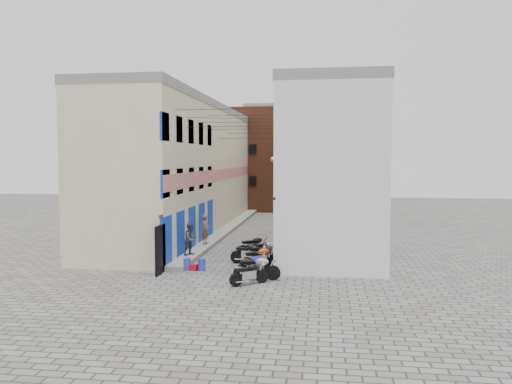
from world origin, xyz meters
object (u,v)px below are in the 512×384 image
at_px(motorcycle_a, 249,272).
at_px(motorcycle_c, 252,264).
at_px(motorcycle_b, 257,267).
at_px(motorcycle_d, 260,257).
at_px(red_crate, 193,267).
at_px(person_b, 191,239).
at_px(water_jug_near, 202,265).
at_px(motorcycle_f, 267,249).
at_px(water_jug_far, 187,264).
at_px(motorcycle_e, 250,252).
at_px(person_a, 206,229).
at_px(motorcycle_g, 254,245).

relative_size(motorcycle_a, motorcycle_c, 1.05).
relative_size(motorcycle_b, motorcycle_d, 0.99).
xyz_separation_m(motorcycle_b, motorcycle_c, (-0.33, 1.00, -0.09)).
bearing_deg(red_crate, motorcycle_a, -37.45).
xyz_separation_m(person_b, water_jug_near, (1.13, -2.28, -0.79)).
relative_size(motorcycle_f, person_b, 1.26).
height_order(person_b, red_crate, person_b).
height_order(motorcycle_d, water_jug_far, motorcycle_d).
relative_size(motorcycle_d, motorcycle_e, 1.05).
xyz_separation_m(motorcycle_e, water_jug_far, (-2.66, -1.76, -0.29)).
height_order(motorcycle_a, motorcycle_d, motorcycle_d).
distance_m(motorcycle_c, person_a, 7.03).
xyz_separation_m(person_b, red_crate, (0.72, -2.28, -0.94)).
bearing_deg(red_crate, motorcycle_e, 36.47).
bearing_deg(motorcycle_g, water_jug_far, -76.50).
height_order(motorcycle_d, person_a, person_a).
relative_size(motorcycle_d, water_jug_near, 3.64).
distance_m(motorcycle_b, person_b, 5.42).
distance_m(motorcycle_a, water_jug_far, 3.96).
bearing_deg(water_jug_near, person_a, 101.70).
xyz_separation_m(motorcycle_d, red_crate, (-3.03, -0.62, -0.45)).
relative_size(motorcycle_c, motorcycle_f, 0.81).
bearing_deg(person_b, motorcycle_f, -56.59).
distance_m(person_b, water_jug_far, 2.46).
height_order(motorcycle_b, water_jug_far, motorcycle_b).
relative_size(motorcycle_a, person_b, 1.08).
bearing_deg(motorcycle_b, motorcycle_c, -168.19).
height_order(motorcycle_e, motorcycle_f, motorcycle_f).
bearing_deg(motorcycle_a, red_crate, -165.48).
relative_size(motorcycle_e, motorcycle_g, 0.96).
bearing_deg(motorcycle_g, water_jug_near, -68.77).
relative_size(motorcycle_d, person_a, 1.20).
distance_m(water_jug_near, red_crate, 0.43).
xyz_separation_m(motorcycle_d, motorcycle_f, (0.14, 1.89, 0.01)).
relative_size(motorcycle_e, person_b, 1.18).
xyz_separation_m(motorcycle_e, water_jug_near, (-1.97, -1.76, -0.28)).
bearing_deg(motorcycle_e, motorcycle_a, 12.15).
xyz_separation_m(person_a, person_b, (0.02, -3.28, -0.02)).
distance_m(motorcycle_d, person_a, 6.24).
relative_size(motorcycle_b, red_crate, 4.55).
distance_m(motorcycle_a, motorcycle_b, 0.83).
distance_m(motorcycle_c, motorcycle_d, 1.10).
height_order(water_jug_near, red_crate, water_jug_near).
distance_m(motorcycle_b, motorcycle_e, 3.31).
distance_m(motorcycle_b, water_jug_near, 3.14).
distance_m(motorcycle_b, red_crate, 3.51).
relative_size(motorcycle_b, motorcycle_c, 1.19).
xyz_separation_m(motorcycle_a, motorcycle_f, (0.21, 4.77, 0.09)).
height_order(motorcycle_b, person_b, person_b).
bearing_deg(motorcycle_c, motorcycle_d, 127.42).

